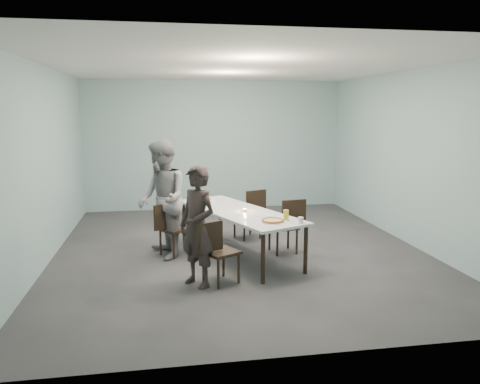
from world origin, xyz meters
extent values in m
plane|color=#333335|center=(0.00, 0.00, 0.00)|extent=(7.00, 7.00, 0.00)
cube|color=#91B5B6|center=(0.00, 3.50, 1.50)|extent=(6.00, 0.02, 3.00)
cube|color=#91B5B6|center=(0.00, -3.50, 1.50)|extent=(6.00, 0.02, 3.00)
cube|color=#91B5B6|center=(-3.00, 0.00, 1.50)|extent=(0.02, 7.00, 3.00)
cube|color=#91B5B6|center=(3.00, 0.00, 1.50)|extent=(0.02, 7.00, 3.00)
cube|color=white|center=(0.00, 0.00, 3.00)|extent=(6.00, 7.00, 0.02)
cube|color=white|center=(-0.07, -0.33, 0.73)|extent=(1.83, 2.75, 0.04)
cylinder|color=black|center=(0.06, -1.59, 0.35)|extent=(0.06, 0.06, 0.71)
cylinder|color=black|center=(-0.88, 0.66, 0.35)|extent=(0.06, 0.06, 0.71)
cylinder|color=black|center=(0.74, -1.31, 0.35)|extent=(0.06, 0.06, 0.71)
cylinder|color=black|center=(-0.20, 0.94, 0.35)|extent=(0.06, 0.06, 0.71)
cube|color=black|center=(-0.49, -1.45, 0.43)|extent=(0.57, 0.57, 0.04)
cube|color=black|center=(-0.66, -1.55, 0.67)|extent=(0.39, 0.24, 0.40)
cylinder|color=black|center=(-0.56, -1.69, 0.21)|extent=(0.04, 0.04, 0.41)
cylinder|color=black|center=(-0.73, -1.39, 0.21)|extent=(0.04, 0.04, 0.41)
cylinder|color=black|center=(-0.26, -1.52, 0.21)|extent=(0.04, 0.04, 0.41)
cylinder|color=black|center=(-0.43, -1.22, 0.21)|extent=(0.04, 0.04, 0.41)
cube|color=black|center=(-1.06, -0.09, 0.43)|extent=(0.59, 0.59, 0.04)
cube|color=black|center=(-1.21, -0.21, 0.67)|extent=(0.36, 0.28, 0.40)
cylinder|color=black|center=(-1.10, -0.33, 0.21)|extent=(0.04, 0.04, 0.41)
cylinder|color=black|center=(-1.30, -0.06, 0.21)|extent=(0.04, 0.04, 0.41)
cylinder|color=black|center=(-0.82, -0.12, 0.21)|extent=(0.04, 0.04, 0.41)
cylinder|color=black|center=(-1.03, 0.15, 0.21)|extent=(0.04, 0.04, 0.41)
cube|color=black|center=(0.69, -0.25, 0.43)|extent=(0.48, 0.48, 0.04)
cube|color=black|center=(0.88, -0.22, 0.67)|extent=(0.42, 0.10, 0.40)
cylinder|color=black|center=(0.83, -0.05, 0.21)|extent=(0.04, 0.04, 0.41)
cylinder|color=black|center=(0.88, -0.39, 0.21)|extent=(0.04, 0.04, 0.41)
cylinder|color=black|center=(0.49, -0.11, 0.21)|extent=(0.04, 0.04, 0.41)
cylinder|color=black|center=(0.55, -0.44, 0.21)|extent=(0.04, 0.04, 0.41)
cube|color=black|center=(0.27, 0.72, 0.43)|extent=(0.55, 0.55, 0.04)
cube|color=black|center=(0.45, 0.80, 0.67)|extent=(0.40, 0.19, 0.40)
cylinder|color=black|center=(0.37, 0.95, 0.21)|extent=(0.04, 0.04, 0.41)
cylinder|color=black|center=(0.49, 0.63, 0.21)|extent=(0.04, 0.04, 0.41)
cylinder|color=black|center=(0.05, 0.82, 0.21)|extent=(0.04, 0.04, 0.41)
cylinder|color=black|center=(0.18, 0.50, 0.21)|extent=(0.04, 0.04, 0.41)
imported|color=black|center=(-0.81, -1.49, 0.80)|extent=(0.67, 0.70, 1.61)
imported|color=gray|center=(-1.25, -0.17, 0.94)|extent=(0.91, 1.05, 1.87)
cylinder|color=white|center=(0.28, -1.19, 0.76)|extent=(0.34, 0.34, 0.01)
cylinder|color=#D5BA79|center=(0.28, -1.19, 0.77)|extent=(0.30, 0.30, 0.01)
torus|color=brown|center=(0.28, -1.19, 0.77)|extent=(0.32, 0.32, 0.03)
cylinder|color=white|center=(0.30, -0.78, 0.76)|extent=(0.18, 0.18, 0.01)
cylinder|color=gold|center=(0.50, -1.10, 0.82)|extent=(0.08, 0.08, 0.15)
cylinder|color=silver|center=(0.65, -1.34, 0.80)|extent=(0.08, 0.08, 0.09)
cylinder|color=silver|center=(0.02, -0.43, 0.77)|extent=(0.06, 0.06, 0.03)
cylinder|color=orange|center=(0.02, -0.43, 0.79)|extent=(0.04, 0.04, 0.01)
cylinder|color=gold|center=(-0.47, 0.34, 0.79)|extent=(0.07, 0.07, 0.08)
cube|color=silver|center=(-0.51, 0.54, 0.75)|extent=(0.36, 0.32, 0.01)
camera|label=1|loc=(-1.25, -7.47, 2.30)|focal=35.00mm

